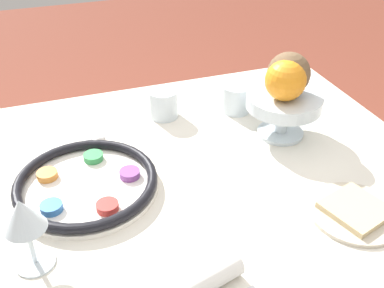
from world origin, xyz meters
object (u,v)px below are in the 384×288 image
Objects in this scene: orange_fruit at (286,80)px; cup_near at (236,98)px; coconut at (289,74)px; bread_plate at (355,211)px; napkin_roll at (198,283)px; cup_mid at (164,104)px; wine_glass at (23,218)px; seder_plate at (86,183)px; fruit_stand at (284,105)px.

cup_near is (-0.04, 0.15, -0.11)m from orange_fruit.
coconut reaches higher than bread_plate.
napkin_roll is at bearing -133.09° from coconut.
cup_mid is at bearing 169.47° from cup_near.
wine_glass is 0.86× the size of napkin_roll.
wine_glass is (-0.11, -0.16, 0.08)m from seder_plate.
fruit_stand reaches higher than bread_plate.
seder_plate is at bearing -134.78° from cup_mid.
napkin_roll is at bearing -119.63° from cup_near.
seder_plate is at bearing -173.07° from fruit_stand.
wine_glass reaches higher than cup_near.
orange_fruit is 0.49m from napkin_roll.
seder_plate is 2.94× the size of coconut.
napkin_roll reaches higher than bread_plate.
coconut is at bearing 88.04° from bread_plate.
coconut is 0.32m from cup_mid.
orange_fruit is 0.53× the size of bread_plate.
wine_glass reaches higher than napkin_roll.
fruit_stand is 0.07m from coconut.
seder_plate is at bearing -174.65° from orange_fruit.
cup_near is at bearing 25.40° from seder_plate.
cup_mid is (0.10, 0.53, 0.01)m from napkin_roll.
seder_plate is 0.33m from napkin_roll.
cup_mid is at bearing 140.47° from orange_fruit.
wine_glass is 1.86× the size of cup_near.
seder_plate is 3.88× the size of cup_mid.
cup_near reaches higher than seder_plate.
coconut is 0.52m from napkin_roll.
wine_glass is 1.41× the size of coconut.
coconut is at bearing 48.79° from orange_fruit.
orange_fruit is at bearing 91.88° from bread_plate.
coconut is at bearing -64.37° from cup_near.
seder_plate is 0.21m from wine_glass.
seder_plate is at bearing 56.59° from wine_glass.
wine_glass is at bearing -145.32° from cup_near.
orange_fruit reaches higher than cup_mid.
coconut is at bearing 46.91° from napkin_roll.
cup_near is at bearing 111.73° from fruit_stand.
coconut is at bearing 21.49° from wine_glass.
orange_fruit is 1.24× the size of cup_mid.
wine_glass is 0.62m from coconut.
bread_plate is at bearing -88.12° from orange_fruit.
wine_glass is 0.28m from napkin_roll.
napkin_roll is at bearing -67.86° from seder_plate.
bread_plate is (0.01, -0.28, -0.14)m from orange_fruit.
orange_fruit is at bearing 46.80° from napkin_roll.
seder_plate is at bearing -154.60° from cup_near.
seder_plate is at bearing 152.71° from bread_plate.
seder_plate is 2.09× the size of wine_glass.
orange_fruit is 0.58× the size of napkin_roll.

